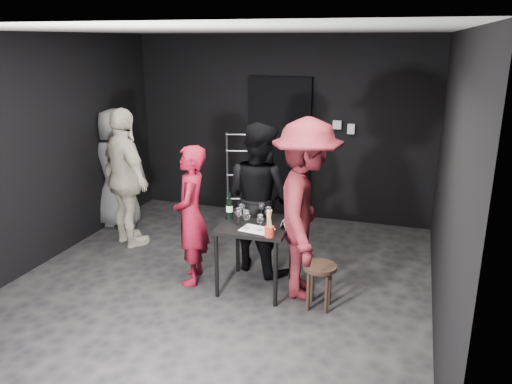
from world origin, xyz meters
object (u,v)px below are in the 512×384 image
(woman_black, at_px, (259,186))
(wine_bottle, at_px, (230,209))
(server_red, at_px, (191,213))
(stool, at_px, (320,274))
(breadstick_cup, at_px, (269,224))
(bystander_cream, at_px, (125,165))
(tasting_table, at_px, (255,232))
(hand_truck, at_px, (239,202))
(bystander_grey, at_px, (116,160))
(man_maroon, at_px, (306,187))

(woman_black, xyz_separation_m, wine_bottle, (-0.20, -0.44, -0.15))
(server_red, height_order, wine_bottle, server_red)
(stool, distance_m, woman_black, 1.28)
(woman_black, height_order, breadstick_cup, woman_black)
(server_red, distance_m, woman_black, 0.84)
(stool, relative_size, breadstick_cup, 1.59)
(stool, distance_m, breadstick_cup, 0.72)
(server_red, xyz_separation_m, wine_bottle, (0.41, 0.10, 0.06))
(bystander_cream, bearing_deg, tasting_table, -164.96)
(woman_black, bearing_deg, hand_truck, -37.68)
(tasting_table, height_order, bystander_grey, bystander_grey)
(bystander_grey, bearing_deg, wine_bottle, 132.86)
(stool, relative_size, server_red, 0.29)
(bystander_cream, height_order, bystander_grey, bystander_cream)
(breadstick_cup, bearing_deg, server_red, 165.48)
(bystander_cream, bearing_deg, stool, -164.23)
(woman_black, xyz_separation_m, bystander_cream, (-1.84, 0.15, 0.07))
(bystander_cream, xyz_separation_m, wine_bottle, (1.65, -0.58, -0.22))
(wine_bottle, distance_m, breadstick_cup, 0.66)
(breadstick_cup, bearing_deg, stool, 10.73)
(bystander_grey, height_order, wine_bottle, bystander_grey)
(hand_truck, bearing_deg, breadstick_cup, -80.26)
(hand_truck, distance_m, woman_black, 1.99)
(server_red, height_order, breadstick_cup, server_red)
(tasting_table, height_order, stool, tasting_table)
(man_maroon, relative_size, bystander_cream, 1.09)
(woman_black, relative_size, bystander_grey, 1.05)
(man_maroon, distance_m, breadstick_cup, 0.54)
(server_red, bearing_deg, stool, 67.07)
(woman_black, relative_size, breadstick_cup, 6.90)
(stool, xyz_separation_m, man_maroon, (-0.21, 0.24, 0.82))
(woman_black, distance_m, bystander_cream, 1.85)
(tasting_table, height_order, breadstick_cup, breadstick_cup)
(woman_black, height_order, man_maroon, man_maroon)
(bystander_cream, relative_size, wine_bottle, 7.24)
(wine_bottle, height_order, breadstick_cup, wine_bottle)
(breadstick_cup, bearing_deg, bystander_grey, 150.72)
(stool, height_order, man_maroon, man_maroon)
(bystander_cream, bearing_deg, server_red, -176.03)
(bystander_grey, bearing_deg, stool, 137.30)
(woman_black, xyz_separation_m, breadstick_cup, (0.36, -0.79, -0.14))
(bystander_cream, bearing_deg, bystander_grey, -15.10)
(server_red, distance_m, man_maroon, 1.31)
(server_red, relative_size, wine_bottle, 5.32)
(server_red, bearing_deg, bystander_cream, -136.01)
(woman_black, distance_m, man_maroon, 0.81)
(tasting_table, relative_size, bystander_cream, 0.34)
(bystander_grey, bearing_deg, man_maroon, 139.67)
(tasting_table, bearing_deg, server_red, -176.03)
(woman_black, bearing_deg, man_maroon, 169.47)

